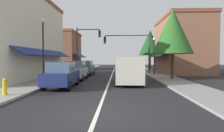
# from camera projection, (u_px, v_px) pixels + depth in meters

# --- Properties ---
(ground_plane) EXTENTS (80.00, 80.00, 0.00)m
(ground_plane) POSITION_uv_depth(u_px,v_px,m) (112.00, 74.00, 24.94)
(ground_plane) COLOR black
(sidewalk_left) EXTENTS (2.60, 56.00, 0.12)m
(sidewalk_left) POSITION_uv_depth(u_px,v_px,m) (71.00, 73.00, 25.12)
(sidewalk_left) COLOR gray
(sidewalk_left) RESTS_ON ground
(sidewalk_right) EXTENTS (2.60, 56.00, 0.12)m
(sidewalk_right) POSITION_uv_depth(u_px,v_px,m) (155.00, 74.00, 24.76)
(sidewalk_right) COLOR gray
(sidewalk_right) RESTS_ON ground
(lane_center_stripe) EXTENTS (0.14, 52.00, 0.01)m
(lane_center_stripe) POSITION_uv_depth(u_px,v_px,m) (112.00, 74.00, 24.94)
(lane_center_stripe) COLOR silver
(lane_center_stripe) RESTS_ON ground
(storefront_left_block) EXTENTS (5.96, 14.20, 8.46)m
(storefront_left_block) POSITION_uv_depth(u_px,v_px,m) (20.00, 36.00, 19.08)
(storefront_left_block) COLOR beige
(storefront_left_block) RESTS_ON ground
(storefront_right_block) EXTENTS (6.69, 10.20, 7.66)m
(storefront_right_block) POSITION_uv_depth(u_px,v_px,m) (181.00, 46.00, 26.49)
(storefront_right_block) COLOR #8E5B42
(storefront_right_block) RESTS_ON ground
(storefront_far_left) EXTENTS (7.18, 8.20, 6.91)m
(storefront_far_left) POSITION_uv_depth(u_px,v_px,m) (61.00, 51.00, 35.11)
(storefront_far_left) COLOR brown
(storefront_far_left) RESTS_ON ground
(parked_car_nearest_left) EXTENTS (1.86, 4.14, 1.77)m
(parked_car_nearest_left) POSITION_uv_depth(u_px,v_px,m) (62.00, 75.00, 13.07)
(parked_car_nearest_left) COLOR navy
(parked_car_nearest_left) RESTS_ON ground
(parked_car_second_left) EXTENTS (1.84, 4.13, 1.77)m
(parked_car_second_left) POSITION_uv_depth(u_px,v_px,m) (76.00, 70.00, 18.08)
(parked_car_second_left) COLOR #B7BABF
(parked_car_second_left) RESTS_ON ground
(parked_car_third_left) EXTENTS (1.87, 4.14, 1.77)m
(parked_car_third_left) POSITION_uv_depth(u_px,v_px,m) (85.00, 68.00, 23.08)
(parked_car_third_left) COLOR #4C5156
(parked_car_third_left) RESTS_ON ground
(van_in_lane) EXTENTS (2.06, 5.21, 2.12)m
(van_in_lane) POSITION_uv_depth(u_px,v_px,m) (129.00, 69.00, 15.14)
(van_in_lane) COLOR beige
(van_in_lane) RESTS_ON ground
(traffic_signal_mast_arm) EXTENTS (6.02, 0.50, 5.28)m
(traffic_signal_mast_arm) POSITION_uv_depth(u_px,v_px,m) (132.00, 46.00, 24.84)
(traffic_signal_mast_arm) COLOR #333333
(traffic_signal_mast_arm) RESTS_ON ground
(traffic_signal_left_corner) EXTENTS (3.32, 0.50, 6.19)m
(traffic_signal_left_corner) POSITION_uv_depth(u_px,v_px,m) (85.00, 43.00, 25.76)
(traffic_signal_left_corner) COLOR #333333
(traffic_signal_left_corner) RESTS_ON ground
(street_lamp_left_near) EXTENTS (0.36, 0.36, 5.13)m
(street_lamp_left_near) POSITION_uv_depth(u_px,v_px,m) (43.00, 40.00, 14.78)
(street_lamp_left_near) COLOR black
(street_lamp_left_near) RESTS_ON ground
(street_lamp_right_mid) EXTENTS (0.36, 0.36, 4.56)m
(street_lamp_right_mid) POSITION_uv_depth(u_px,v_px,m) (154.00, 50.00, 23.14)
(street_lamp_right_mid) COLOR black
(street_lamp_right_mid) RESTS_ON ground
(tree_right_near) EXTENTS (3.82, 3.82, 6.66)m
(tree_right_near) POSITION_uv_depth(u_px,v_px,m) (173.00, 32.00, 17.88)
(tree_right_near) COLOR #4C331E
(tree_right_near) RESTS_ON ground
(tree_right_far) EXTENTS (3.87, 3.87, 6.86)m
(tree_right_far) POSITION_uv_depth(u_px,v_px,m) (150.00, 43.00, 32.34)
(tree_right_far) COLOR #4C331E
(tree_right_far) RESTS_ON ground
(fire_hydrant) EXTENTS (0.22, 0.22, 0.87)m
(fire_hydrant) POSITION_uv_depth(u_px,v_px,m) (5.00, 87.00, 9.84)
(fire_hydrant) COLOR gold
(fire_hydrant) RESTS_ON ground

